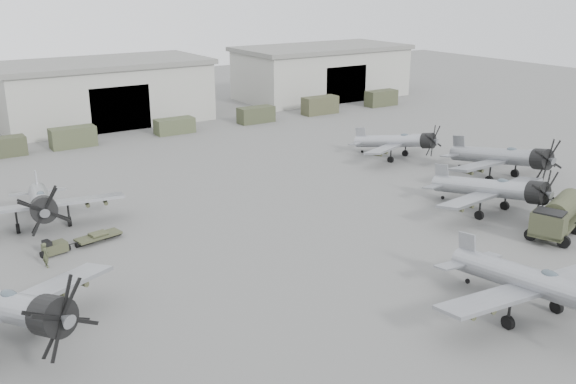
{
  "coord_description": "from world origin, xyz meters",
  "views": [
    {
      "loc": [
        -27.66,
        -27.54,
        19.28
      ],
      "look_at": [
        0.15,
        14.82,
        2.5
      ],
      "focal_mm": 40.0,
      "sensor_mm": 36.0,
      "label": 1
    }
  ],
  "objects_px": {
    "aircraft_mid_2": "(496,189)",
    "aircraft_mid_0": "(4,307)",
    "aircraft_far_1": "(400,141)",
    "fuel_tanker": "(559,214)",
    "ground_crew": "(46,255)",
    "aircraft_far_0": "(41,202)",
    "aircraft_mid_3": "(506,157)",
    "aircraft_near_1": "(539,284)",
    "tug_trailer": "(72,243)"
  },
  "relations": [
    {
      "from": "tug_trailer",
      "to": "aircraft_far_0",
      "type": "bearing_deg",
      "value": 87.56
    },
    {
      "from": "tug_trailer",
      "to": "ground_crew",
      "type": "xyz_separation_m",
      "value": [
        -2.4,
        -2.24,
        0.46
      ]
    },
    {
      "from": "aircraft_mid_0",
      "to": "aircraft_far_0",
      "type": "distance_m",
      "value": 18.23
    },
    {
      "from": "aircraft_mid_3",
      "to": "fuel_tanker",
      "type": "height_order",
      "value": "aircraft_mid_3"
    },
    {
      "from": "aircraft_far_0",
      "to": "ground_crew",
      "type": "bearing_deg",
      "value": -92.81
    },
    {
      "from": "aircraft_near_1",
      "to": "aircraft_mid_0",
      "type": "xyz_separation_m",
      "value": [
        -26.68,
        13.94,
        0.13
      ]
    },
    {
      "from": "aircraft_mid_3",
      "to": "aircraft_far_1",
      "type": "height_order",
      "value": "aircraft_mid_3"
    },
    {
      "from": "aircraft_near_1",
      "to": "aircraft_mid_2",
      "type": "xyz_separation_m",
      "value": [
        12.61,
        13.52,
        -0.12
      ]
    },
    {
      "from": "aircraft_mid_0",
      "to": "aircraft_mid_2",
      "type": "relative_size",
      "value": 1.08
    },
    {
      "from": "aircraft_mid_0",
      "to": "aircraft_mid_2",
      "type": "bearing_deg",
      "value": -24.31
    },
    {
      "from": "aircraft_mid_2",
      "to": "tug_trailer",
      "type": "relative_size",
      "value": 2.05
    },
    {
      "from": "aircraft_mid_2",
      "to": "aircraft_far_0",
      "type": "relative_size",
      "value": 0.97
    },
    {
      "from": "aircraft_mid_0",
      "to": "fuel_tanker",
      "type": "xyz_separation_m",
      "value": [
        40.01,
        -6.09,
        -0.89
      ]
    },
    {
      "from": "aircraft_mid_2",
      "to": "aircraft_mid_3",
      "type": "xyz_separation_m",
      "value": [
        8.83,
        6.11,
        0.13
      ]
    },
    {
      "from": "fuel_tanker",
      "to": "ground_crew",
      "type": "distance_m",
      "value": 39.04
    },
    {
      "from": "fuel_tanker",
      "to": "tug_trailer",
      "type": "relative_size",
      "value": 1.27
    },
    {
      "from": "fuel_tanker",
      "to": "ground_crew",
      "type": "xyz_separation_m",
      "value": [
        -35.64,
        15.9,
        -0.74
      ]
    },
    {
      "from": "aircraft_near_1",
      "to": "aircraft_mid_2",
      "type": "height_order",
      "value": "aircraft_near_1"
    },
    {
      "from": "aircraft_mid_3",
      "to": "aircraft_far_0",
      "type": "relative_size",
      "value": 1.01
    },
    {
      "from": "aircraft_mid_3",
      "to": "aircraft_far_0",
      "type": "bearing_deg",
      "value": 163.26
    },
    {
      "from": "aircraft_mid_3",
      "to": "aircraft_mid_0",
      "type": "bearing_deg",
      "value": -174.7
    },
    {
      "from": "aircraft_mid_2",
      "to": "aircraft_far_0",
      "type": "height_order",
      "value": "aircraft_far_0"
    },
    {
      "from": "aircraft_mid_2",
      "to": "fuel_tanker",
      "type": "xyz_separation_m",
      "value": [
        0.72,
        -5.67,
        -0.64
      ]
    },
    {
      "from": "aircraft_far_0",
      "to": "tug_trailer",
      "type": "xyz_separation_m",
      "value": [
        0.8,
        -5.17,
        -1.92
      ]
    },
    {
      "from": "aircraft_mid_0",
      "to": "aircraft_far_1",
      "type": "xyz_separation_m",
      "value": [
        44.86,
        17.53,
        -0.48
      ]
    },
    {
      "from": "aircraft_mid_0",
      "to": "tug_trailer",
      "type": "relative_size",
      "value": 2.22
    },
    {
      "from": "aircraft_mid_2",
      "to": "aircraft_mid_0",
      "type": "bearing_deg",
      "value": 173.06
    },
    {
      "from": "aircraft_mid_0",
      "to": "ground_crew",
      "type": "bearing_deg",
      "value": 42.3
    },
    {
      "from": "aircraft_mid_2",
      "to": "fuel_tanker",
      "type": "bearing_deg",
      "value": -89.07
    },
    {
      "from": "aircraft_far_1",
      "to": "tug_trailer",
      "type": "relative_size",
      "value": 1.83
    },
    {
      "from": "ground_crew",
      "to": "aircraft_mid_0",
      "type": "bearing_deg",
      "value": 150.61
    },
    {
      "from": "aircraft_far_0",
      "to": "aircraft_far_1",
      "type": "relative_size",
      "value": 1.16
    },
    {
      "from": "aircraft_far_1",
      "to": "aircraft_near_1",
      "type": "bearing_deg",
      "value": -139.13
    },
    {
      "from": "aircraft_mid_2",
      "to": "fuel_tanker",
      "type": "height_order",
      "value": "aircraft_mid_2"
    },
    {
      "from": "aircraft_mid_3",
      "to": "tug_trailer",
      "type": "bearing_deg",
      "value": 169.82
    },
    {
      "from": "aircraft_far_0",
      "to": "fuel_tanker",
      "type": "height_order",
      "value": "aircraft_far_0"
    },
    {
      "from": "aircraft_far_1",
      "to": "ground_crew",
      "type": "relative_size",
      "value": 6.16
    },
    {
      "from": "aircraft_mid_0",
      "to": "tug_trailer",
      "type": "xyz_separation_m",
      "value": [
        6.77,
        12.05,
        -2.1
      ]
    },
    {
      "from": "aircraft_mid_0",
      "to": "aircraft_far_0",
      "type": "xyz_separation_m",
      "value": [
        5.98,
        17.22,
        -0.18
      ]
    },
    {
      "from": "ground_crew",
      "to": "aircraft_mid_3",
      "type": "bearing_deg",
      "value": -100.78
    },
    {
      "from": "aircraft_near_1",
      "to": "aircraft_mid_0",
      "type": "bearing_deg",
      "value": 158.03
    },
    {
      "from": "aircraft_far_1",
      "to": "fuel_tanker",
      "type": "relative_size",
      "value": 1.44
    },
    {
      "from": "aircraft_mid_2",
      "to": "tug_trailer",
      "type": "height_order",
      "value": "aircraft_mid_2"
    },
    {
      "from": "aircraft_mid_0",
      "to": "ground_crew",
      "type": "height_order",
      "value": "aircraft_mid_0"
    },
    {
      "from": "aircraft_near_1",
      "to": "tug_trailer",
      "type": "xyz_separation_m",
      "value": [
        -19.91,
        25.99,
        -1.97
      ]
    },
    {
      "from": "aircraft_mid_3",
      "to": "aircraft_far_1",
      "type": "distance_m",
      "value": 12.29
    },
    {
      "from": "aircraft_mid_2",
      "to": "tug_trailer",
      "type": "bearing_deg",
      "value": 152.7
    },
    {
      "from": "aircraft_near_1",
      "to": "aircraft_mid_0",
      "type": "relative_size",
      "value": 0.98
    },
    {
      "from": "aircraft_near_1",
      "to": "aircraft_mid_3",
      "type": "bearing_deg",
      "value": 48.09
    },
    {
      "from": "tug_trailer",
      "to": "aircraft_mid_0",
      "type": "bearing_deg",
      "value": -130.51
    }
  ]
}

